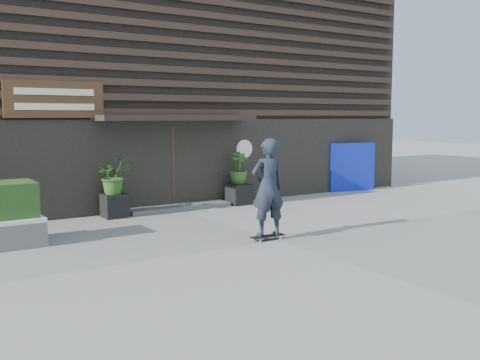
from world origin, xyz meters
TOP-DOWN VIEW (x-y plane):
  - ground at (0.00, 0.00)m, footprint 80.00×80.00m
  - entrance_step at (0.00, 4.60)m, footprint 3.00×0.80m
  - planter_pot_left at (-1.90, 4.40)m, footprint 0.60×0.60m
  - bamboo_left at (-1.90, 4.40)m, footprint 0.86×0.75m
  - planter_pot_right at (1.90, 4.40)m, footprint 0.60×0.60m
  - bamboo_right at (1.90, 4.40)m, footprint 0.54×0.54m
  - blue_tarp at (6.79, 4.70)m, footprint 1.78×0.43m
  - building at (-0.00, 9.96)m, footprint 18.00×11.00m
  - skateboarder at (-0.12, 0.14)m, footprint 0.80×0.57m

SIDE VIEW (x-z plane):
  - ground at x=0.00m, z-range 0.00..0.00m
  - entrance_step at x=0.00m, z-range 0.00..0.12m
  - planter_pot_left at x=-1.90m, z-range 0.00..0.60m
  - planter_pot_right at x=1.90m, z-range 0.00..0.60m
  - blue_tarp at x=6.79m, z-range 0.00..1.67m
  - bamboo_left at x=-1.90m, z-range 0.60..1.56m
  - bamboo_right at x=1.90m, z-range 0.60..1.56m
  - skateboarder at x=-0.12m, z-range 0.04..2.18m
  - building at x=0.00m, z-range -0.01..7.99m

